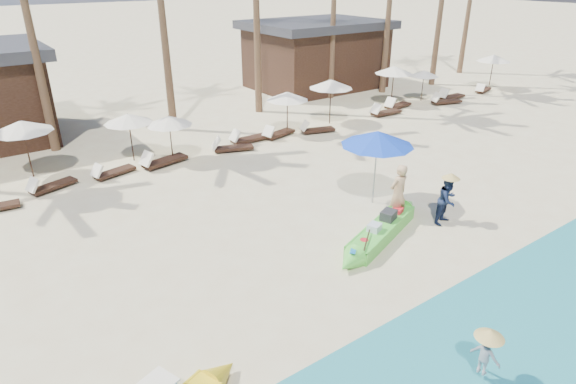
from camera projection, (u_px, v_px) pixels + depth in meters
ground at (313, 274)px, 12.71m from camera, size 240.00×240.00×0.00m
green_canoe at (381, 230)px, 14.38m from camera, size 5.27×2.20×0.70m
tourist at (398, 193)px, 15.04m from camera, size 0.70×0.46×1.91m
vendor_green at (447, 200)px, 14.99m from camera, size 0.86×0.72×1.58m
vendor_yellow at (486, 354)px, 9.19m from camera, size 0.43×0.64×0.93m
blue_umbrella at (378, 138)px, 15.62m from camera, size 2.40×2.40×2.58m
resort_parasol_4 at (22, 126)px, 17.84m from camera, size 2.18×2.18×2.25m
lounger_4_right at (50, 186)px, 17.44m from camera, size 1.80×1.03×0.58m
resort_parasol_5 at (128, 118)px, 19.50m from camera, size 1.97×1.97×2.03m
lounger_5_left at (112, 172)px, 18.63m from camera, size 1.77×0.92×0.57m
resort_parasol_6 at (169, 120)px, 19.48m from camera, size 1.89×1.89×1.95m
lounger_6_left at (162, 161)px, 19.63m from camera, size 2.06×1.00×0.67m
lounger_6_right at (231, 147)px, 21.19m from camera, size 1.89×1.12×0.61m
resort_parasol_7 at (287, 96)px, 22.74m from camera, size 2.02×2.02×2.08m
lounger_7_left at (247, 138)px, 22.27m from camera, size 1.88×0.59×0.64m
lounger_7_right at (277, 133)px, 22.97m from camera, size 1.89×0.96×0.61m
resort_parasol_8 at (331, 84)px, 24.27m from camera, size 2.22×2.22×2.29m
lounger_8_left at (316, 129)px, 23.60m from camera, size 1.79×1.00×0.58m
resort_parasol_9 at (394, 70)px, 27.76m from camera, size 2.20×2.20×2.27m
lounger_9_left at (385, 112)px, 26.41m from camera, size 1.91×0.69×0.64m
lounger_9_right at (397, 105)px, 27.72m from camera, size 1.95×0.78×0.65m
resort_parasol_10 at (424, 73)px, 28.79m from camera, size 1.78×1.78×1.84m
lounger_10_left at (445, 101)px, 28.62m from camera, size 1.98×1.11×0.64m
lounger_10_right at (450, 96)px, 29.65m from camera, size 1.96×0.67×0.66m
resort_parasol_11 at (494, 58)px, 31.56m from camera, size 2.18×2.18×2.25m
lounger_11_left at (483, 90)px, 31.36m from camera, size 1.76×0.95×0.57m
pavilion_east at (316, 54)px, 32.08m from camera, size 8.80×6.60×4.30m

